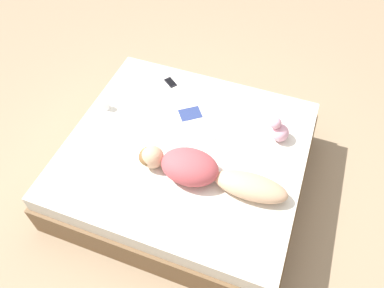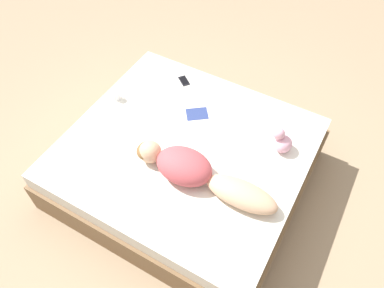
{
  "view_description": "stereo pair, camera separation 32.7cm",
  "coord_description": "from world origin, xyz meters",
  "px_view_note": "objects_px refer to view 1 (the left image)",
  "views": [
    {
      "loc": [
        -1.89,
        -0.77,
        3.14
      ],
      "look_at": [
        0.01,
        -0.06,
        0.58
      ],
      "focal_mm": 35.0,
      "sensor_mm": 36.0,
      "label": 1
    },
    {
      "loc": [
        -1.76,
        -1.06,
        3.14
      ],
      "look_at": [
        0.01,
        -0.06,
        0.58
      ],
      "focal_mm": 35.0,
      "sensor_mm": 36.0,
      "label": 2
    }
  ],
  "objects_px": {
    "coffee_mug": "(106,105)",
    "open_magazine": "(194,123)",
    "person": "(202,171)",
    "cell_phone": "(171,82)"
  },
  "relations": [
    {
      "from": "coffee_mug",
      "to": "open_magazine",
      "type": "bearing_deg",
      "value": -82.59
    },
    {
      "from": "person",
      "to": "open_magazine",
      "type": "xyz_separation_m",
      "value": [
        0.55,
        0.28,
        -0.1
      ]
    },
    {
      "from": "person",
      "to": "cell_phone",
      "type": "xyz_separation_m",
      "value": [
        0.99,
        0.69,
        -0.09
      ]
    },
    {
      "from": "person",
      "to": "cell_phone",
      "type": "bearing_deg",
      "value": 33.88
    },
    {
      "from": "coffee_mug",
      "to": "cell_phone",
      "type": "xyz_separation_m",
      "value": [
        0.55,
        -0.44,
        -0.04
      ]
    },
    {
      "from": "coffee_mug",
      "to": "cell_phone",
      "type": "relative_size",
      "value": 0.63
    },
    {
      "from": "person",
      "to": "open_magazine",
      "type": "distance_m",
      "value": 0.62
    },
    {
      "from": "open_magazine",
      "to": "coffee_mug",
      "type": "distance_m",
      "value": 0.87
    },
    {
      "from": "cell_phone",
      "to": "open_magazine",
      "type": "bearing_deg",
      "value": -99.32
    },
    {
      "from": "person",
      "to": "coffee_mug",
      "type": "relative_size",
      "value": 12.35
    }
  ]
}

